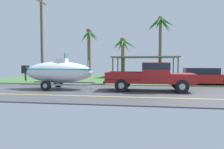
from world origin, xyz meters
The scene contains 9 objects.
ground centered at (0.00, 8.38, -0.01)m, with size 36.00×22.00×0.11m.
pickup_truck_towing centered at (-1.38, 1.00, 1.01)m, with size 5.64×2.12×1.81m.
boat_on_trailer centered at (-7.83, 1.00, 1.16)m, with size 5.85×2.24×2.41m.
parked_sedan_near centered at (2.58, 5.39, 0.67)m, with size 4.55×1.83×1.38m.
carport_awning centered at (-2.15, 13.76, 2.42)m, with size 7.73×4.87×2.53m.
palm_tree_near_left centered at (-4.76, 12.99, 3.52)m, with size 3.10×2.78×4.86m.
palm_tree_near_right centered at (-0.41, 12.30, 5.53)m, with size 3.12×3.28×7.09m.
palm_tree_far_left centered at (-9.16, 13.98, 4.43)m, with size 2.50×2.98×6.18m.
utility_pole centered at (-10.95, 4.83, 3.97)m, with size 0.24×1.80×7.65m.
Camera 1 is at (-1.86, -13.07, 1.78)m, focal length 34.99 mm.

